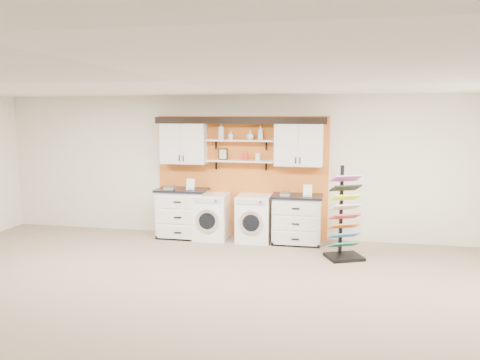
% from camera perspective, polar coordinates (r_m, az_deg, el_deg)
% --- Properties ---
extents(floor, '(10.00, 10.00, 0.00)m').
position_cam_1_polar(floor, '(5.88, -7.59, -16.50)').
color(floor, gray).
rests_on(floor, ground).
extents(ceiling, '(10.00, 10.00, 0.00)m').
position_cam_1_polar(ceiling, '(5.36, -8.16, 11.88)').
color(ceiling, white).
rests_on(ceiling, wall_back).
extents(wall_back, '(10.00, 0.00, 10.00)m').
position_cam_1_polar(wall_back, '(9.28, 0.23, 1.65)').
color(wall_back, beige).
rests_on(wall_back, floor).
extents(accent_panel, '(3.40, 0.07, 2.40)m').
position_cam_1_polar(accent_panel, '(9.27, 0.19, 0.40)').
color(accent_panel, orange).
rests_on(accent_panel, wall_back).
extents(upper_cabinet_left, '(0.90, 0.35, 0.84)m').
position_cam_1_polar(upper_cabinet_left, '(9.32, -6.87, 4.59)').
color(upper_cabinet_left, white).
rests_on(upper_cabinet_left, wall_back).
extents(upper_cabinet_right, '(0.90, 0.35, 0.84)m').
position_cam_1_polar(upper_cabinet_right, '(8.88, 7.17, 4.41)').
color(upper_cabinet_right, white).
rests_on(upper_cabinet_right, wall_back).
extents(shelf_lower, '(1.32, 0.28, 0.03)m').
position_cam_1_polar(shelf_lower, '(9.07, -0.01, 2.33)').
color(shelf_lower, white).
rests_on(shelf_lower, wall_back).
extents(shelf_upper, '(1.32, 0.28, 0.03)m').
position_cam_1_polar(shelf_upper, '(9.04, -0.01, 4.85)').
color(shelf_upper, white).
rests_on(shelf_upper, wall_back).
extents(crown_molding, '(3.30, 0.41, 0.13)m').
position_cam_1_polar(crown_molding, '(9.04, 0.01, 7.38)').
color(crown_molding, black).
rests_on(crown_molding, wall_back).
extents(picture_frame, '(0.18, 0.02, 0.22)m').
position_cam_1_polar(picture_frame, '(9.18, -2.10, 3.18)').
color(picture_frame, black).
rests_on(picture_frame, shelf_lower).
extents(canister_red, '(0.11, 0.11, 0.16)m').
position_cam_1_polar(canister_red, '(9.04, 0.61, 2.92)').
color(canister_red, red).
rests_on(canister_red, shelf_lower).
extents(canister_cream, '(0.10, 0.10, 0.14)m').
position_cam_1_polar(canister_cream, '(9.00, 2.18, 2.82)').
color(canister_cream, silver).
rests_on(canister_cream, shelf_lower).
extents(base_cabinet_left, '(1.00, 0.66, 0.97)m').
position_cam_1_polar(base_cabinet_left, '(9.36, -7.02, -4.02)').
color(base_cabinet_left, white).
rests_on(base_cabinet_left, floor).
extents(base_cabinet_right, '(0.94, 0.66, 0.93)m').
position_cam_1_polar(base_cabinet_right, '(8.93, 6.94, -4.76)').
color(base_cabinet_right, white).
rests_on(base_cabinet_right, floor).
extents(washer, '(0.64, 0.71, 0.89)m').
position_cam_1_polar(washer, '(9.20, -3.47, -4.45)').
color(washer, white).
rests_on(washer, floor).
extents(dryer, '(0.64, 0.71, 0.89)m').
position_cam_1_polar(dryer, '(9.03, 1.73, -4.68)').
color(dryer, white).
rests_on(dryer, floor).
extents(sample_rack, '(0.72, 0.67, 1.57)m').
position_cam_1_polar(sample_rack, '(8.13, 12.59, -5.84)').
color(sample_rack, black).
rests_on(sample_rack, floor).
extents(soap_bottle_a, '(0.14, 0.14, 0.33)m').
position_cam_1_polar(soap_bottle_a, '(9.11, -2.31, 6.02)').
color(soap_bottle_a, silver).
rests_on(soap_bottle_a, shelf_upper).
extents(soap_bottle_b, '(0.08, 0.08, 0.17)m').
position_cam_1_polar(soap_bottle_b, '(9.07, -1.09, 5.48)').
color(soap_bottle_b, silver).
rests_on(soap_bottle_b, shelf_upper).
extents(soap_bottle_c, '(0.19, 0.19, 0.18)m').
position_cam_1_polar(soap_bottle_c, '(8.99, 1.25, 5.50)').
color(soap_bottle_c, silver).
rests_on(soap_bottle_c, shelf_upper).
extents(soap_bottle_d, '(0.15, 0.15, 0.27)m').
position_cam_1_polar(soap_bottle_d, '(8.96, 2.50, 5.78)').
color(soap_bottle_d, silver).
rests_on(soap_bottle_d, shelf_upper).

